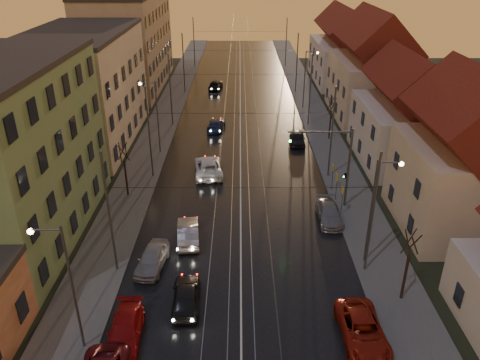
{
  "coord_description": "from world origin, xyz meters",
  "views": [
    {
      "loc": [
        -0.08,
        -17.36,
        20.07
      ],
      "look_at": [
        -0.06,
        17.52,
        2.83
      ],
      "focal_mm": 35.0,
      "sensor_mm": 36.0,
      "label": 1
    }
  ],
  "objects_px": {
    "parked_left_3": "(152,258)",
    "parked_right_2": "(297,138)",
    "street_lamp_3": "(307,74)",
    "driving_car_4": "(216,85)",
    "street_lamp_1": "(377,202)",
    "driving_car_3": "(216,125)",
    "traffic_light_mast": "(337,158)",
    "driving_car_1": "(188,232)",
    "street_lamp_2": "(154,110)",
    "parked_right_0": "(362,330)",
    "street_lamp_0": "(65,278)",
    "parked_right_1": "(329,213)",
    "driving_car_2": "(208,167)",
    "driving_car_0": "(186,296)",
    "parked_left_2": "(125,331)"
  },
  "relations": [
    {
      "from": "parked_left_3",
      "to": "parked_right_2",
      "type": "height_order",
      "value": "parked_left_3"
    },
    {
      "from": "street_lamp_3",
      "to": "driving_car_4",
      "type": "height_order",
      "value": "street_lamp_3"
    },
    {
      "from": "street_lamp_1",
      "to": "driving_car_4",
      "type": "relative_size",
      "value": 1.78
    },
    {
      "from": "driving_car_4",
      "to": "parked_left_3",
      "type": "distance_m",
      "value": 46.56
    },
    {
      "from": "driving_car_3",
      "to": "parked_left_3",
      "type": "distance_m",
      "value": 28.02
    },
    {
      "from": "traffic_light_mast",
      "to": "driving_car_1",
      "type": "bearing_deg",
      "value": -156.5
    },
    {
      "from": "street_lamp_2",
      "to": "parked_right_0",
      "type": "height_order",
      "value": "street_lamp_2"
    },
    {
      "from": "street_lamp_2",
      "to": "traffic_light_mast",
      "type": "relative_size",
      "value": 1.11
    },
    {
      "from": "street_lamp_0",
      "to": "parked_left_3",
      "type": "height_order",
      "value": "street_lamp_0"
    },
    {
      "from": "traffic_light_mast",
      "to": "driving_car_1",
      "type": "xyz_separation_m",
      "value": [
        -12.01,
        -5.22,
        -3.86
      ]
    },
    {
      "from": "street_lamp_0",
      "to": "parked_right_1",
      "type": "xyz_separation_m",
      "value": [
        16.35,
        13.74,
        -4.23
      ]
    },
    {
      "from": "driving_car_1",
      "to": "parked_right_0",
      "type": "relative_size",
      "value": 0.88
    },
    {
      "from": "traffic_light_mast",
      "to": "driving_car_2",
      "type": "xyz_separation_m",
      "value": [
        -11.18,
        6.6,
        -3.82
      ]
    },
    {
      "from": "driving_car_4",
      "to": "parked_right_0",
      "type": "xyz_separation_m",
      "value": [
        10.79,
        -53.32,
        -0.06
      ]
    },
    {
      "from": "driving_car_1",
      "to": "parked_right_0",
      "type": "xyz_separation_m",
      "value": [
        10.9,
        -10.17,
        -0.03
      ]
    },
    {
      "from": "driving_car_4",
      "to": "parked_right_2",
      "type": "relative_size",
      "value": 1.08
    },
    {
      "from": "parked_right_1",
      "to": "parked_left_3",
      "type": "bearing_deg",
      "value": -154.4
    },
    {
      "from": "driving_car_0",
      "to": "driving_car_4",
      "type": "relative_size",
      "value": 0.95
    },
    {
      "from": "street_lamp_3",
      "to": "traffic_light_mast",
      "type": "xyz_separation_m",
      "value": [
        -1.11,
        -28.0,
        -0.29
      ]
    },
    {
      "from": "street_lamp_1",
      "to": "parked_right_0",
      "type": "relative_size",
      "value": 1.57
    },
    {
      "from": "street_lamp_0",
      "to": "street_lamp_1",
      "type": "bearing_deg",
      "value": 23.72
    },
    {
      "from": "street_lamp_2",
      "to": "traffic_light_mast",
      "type": "xyz_separation_m",
      "value": [
        17.1,
        -12.0,
        -0.29
      ]
    },
    {
      "from": "street_lamp_3",
      "to": "driving_car_2",
      "type": "bearing_deg",
      "value": -119.87
    },
    {
      "from": "street_lamp_2",
      "to": "parked_left_3",
      "type": "bearing_deg",
      "value": -81.96
    },
    {
      "from": "street_lamp_3",
      "to": "traffic_light_mast",
      "type": "distance_m",
      "value": 28.03
    },
    {
      "from": "parked_right_1",
      "to": "parked_right_2",
      "type": "bearing_deg",
      "value": 92.97
    },
    {
      "from": "street_lamp_0",
      "to": "driving_car_2",
      "type": "relative_size",
      "value": 1.43
    },
    {
      "from": "parked_left_3",
      "to": "parked_right_1",
      "type": "relative_size",
      "value": 0.95
    },
    {
      "from": "driving_car_0",
      "to": "street_lamp_0",
      "type": "bearing_deg",
      "value": 28.7
    },
    {
      "from": "driving_car_3",
      "to": "parked_right_0",
      "type": "distance_m",
      "value": 36.04
    },
    {
      "from": "driving_car_4",
      "to": "parked_left_2",
      "type": "height_order",
      "value": "driving_car_4"
    },
    {
      "from": "driving_car_3",
      "to": "parked_right_1",
      "type": "bearing_deg",
      "value": 121.37
    },
    {
      "from": "street_lamp_1",
      "to": "street_lamp_3",
      "type": "distance_m",
      "value": 36.0
    },
    {
      "from": "parked_left_2",
      "to": "street_lamp_1",
      "type": "bearing_deg",
      "value": 22.92
    },
    {
      "from": "street_lamp_2",
      "to": "driving_car_3",
      "type": "height_order",
      "value": "street_lamp_2"
    },
    {
      "from": "driving_car_4",
      "to": "street_lamp_2",
      "type": "bearing_deg",
      "value": 86.15
    },
    {
      "from": "driving_car_4",
      "to": "parked_left_3",
      "type": "xyz_separation_m",
      "value": [
        -2.28,
        -46.5,
        -0.04
      ]
    },
    {
      "from": "street_lamp_0",
      "to": "street_lamp_1",
      "type": "xyz_separation_m",
      "value": [
        18.21,
        8.0,
        0.0
      ]
    },
    {
      "from": "driving_car_1",
      "to": "parked_left_3",
      "type": "height_order",
      "value": "driving_car_1"
    },
    {
      "from": "street_lamp_3",
      "to": "driving_car_2",
      "type": "height_order",
      "value": "street_lamp_3"
    },
    {
      "from": "street_lamp_0",
      "to": "parked_right_2",
      "type": "distance_m",
      "value": 34.57
    },
    {
      "from": "driving_car_1",
      "to": "parked_left_2",
      "type": "xyz_separation_m",
      "value": [
        -2.59,
        -10.16,
        -0.08
      ]
    },
    {
      "from": "street_lamp_0",
      "to": "driving_car_0",
      "type": "distance_m",
      "value": 7.87
    },
    {
      "from": "street_lamp_2",
      "to": "street_lamp_3",
      "type": "relative_size",
      "value": 1.0
    },
    {
      "from": "street_lamp_2",
      "to": "parked_left_2",
      "type": "height_order",
      "value": "street_lamp_2"
    },
    {
      "from": "parked_right_1",
      "to": "driving_car_0",
      "type": "bearing_deg",
      "value": -135.75
    },
    {
      "from": "parked_left_2",
      "to": "parked_left_3",
      "type": "relative_size",
      "value": 1.06
    },
    {
      "from": "street_lamp_0",
      "to": "parked_right_0",
      "type": "xyz_separation_m",
      "value": [
        15.98,
        0.6,
        -4.18
      ]
    },
    {
      "from": "driving_car_4",
      "to": "parked_right_1",
      "type": "bearing_deg",
      "value": 113.0
    },
    {
      "from": "street_lamp_0",
      "to": "street_lamp_1",
      "type": "relative_size",
      "value": 1.0
    }
  ]
}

